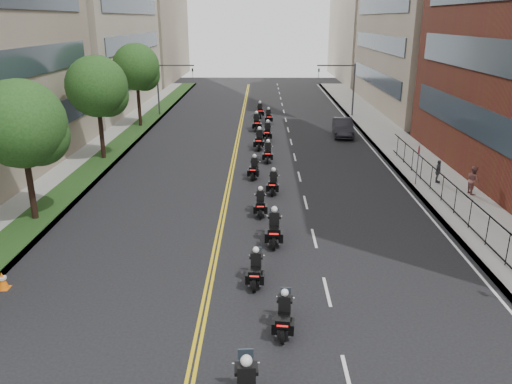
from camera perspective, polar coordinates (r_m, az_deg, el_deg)
ground at (r=15.73m, az=-1.89°, el=-20.51°), size 160.00×160.00×0.00m
sidewalk_right at (r=40.06m, az=17.14°, el=3.90°), size 4.00×90.00×0.15m
sidewalk_left at (r=40.43m, az=-17.64°, el=3.99°), size 4.00×90.00×0.15m
grass_strip at (r=40.16m, az=-16.56°, el=4.14°), size 2.00×90.00×0.04m
building_right_far at (r=92.53m, az=14.59°, el=20.44°), size 15.00×28.00×26.00m
building_left_far at (r=92.94m, az=-14.40°, el=20.44°), size 16.00×28.00×26.00m
iron_fence at (r=27.78m, az=22.53°, el=-1.56°), size 0.05×28.00×1.50m
street_trees at (r=33.20m, az=-20.25°, el=9.50°), size 4.40×38.40×7.98m
traffic_signal_right at (r=55.19m, az=10.14°, el=12.28°), size 4.09×0.20×5.60m
traffic_signal_left at (r=55.40m, az=-10.19°, el=12.30°), size 4.09×0.20×5.60m
motorcycle_1 at (r=17.30m, az=3.22°, el=-13.91°), size 0.59×2.09×1.54m
motorcycle_2 at (r=20.09m, az=-0.03°, el=-8.84°), size 0.52×2.09×1.54m
motorcycle_3 at (r=23.51m, az=2.08°, el=-4.24°), size 0.57×2.43×1.79m
motorcycle_4 at (r=26.90m, az=0.50°, el=-1.33°), size 0.49×2.13×1.57m
motorcycle_5 at (r=30.26m, az=1.99°, el=1.02°), size 0.60×2.14×1.58m
motorcycle_6 at (r=33.15m, az=-0.20°, el=2.68°), size 0.63×2.17×1.61m
motorcycle_7 at (r=37.05m, az=1.37°, el=4.50°), size 0.53×2.26×1.67m
motorcycle_8 at (r=40.70m, az=0.39°, el=5.94°), size 0.62×2.49×1.84m
motorcycle_9 at (r=43.68m, az=1.33°, el=6.84°), size 0.65×2.46×1.81m
motorcycle_10 at (r=47.62m, az=0.06°, el=7.90°), size 0.63×2.51×1.85m
motorcycle_11 at (r=51.11m, az=1.44°, el=8.57°), size 0.55×2.21×1.63m
motorcycle_12 at (r=54.11m, az=0.45°, el=9.23°), size 0.58×2.42×1.78m
parked_sedan at (r=46.08m, az=9.90°, el=7.30°), size 2.01×4.88×1.57m
pedestrian_b at (r=32.31m, az=23.56°, el=1.27°), size 0.72×0.89×1.70m
pedestrian_c at (r=33.70m, az=20.09°, el=2.22°), size 0.72×0.93×1.48m
traffic_cone at (r=22.17m, az=-26.98°, el=-9.02°), size 0.44×0.44×0.73m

